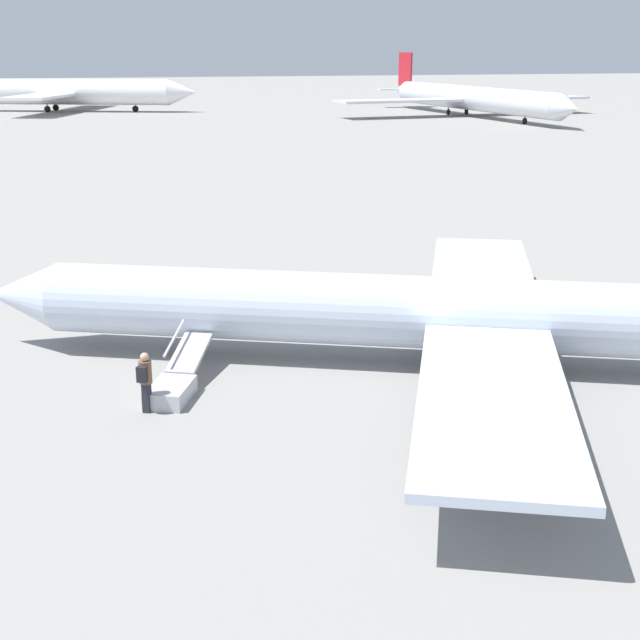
{
  "coord_description": "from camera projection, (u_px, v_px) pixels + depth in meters",
  "views": [
    {
      "loc": [
        10.98,
        24.77,
        9.75
      ],
      "look_at": [
        3.83,
        -0.9,
        1.6
      ],
      "focal_mm": 50.0,
      "sensor_mm": 36.0,
      "label": 1
    }
  ],
  "objects": [
    {
      "name": "ground_plane",
      "position": [
        443.0,
        366.0,
        28.48
      ],
      "size": [
        600.0,
        600.0,
        0.0
      ],
      "primitive_type": "plane",
      "color": "gray"
    },
    {
      "name": "airplane_main",
      "position": [
        474.0,
        314.0,
        27.83
      ],
      "size": [
        29.43,
        23.32,
        6.03
      ],
      "rotation": [
        0.0,
        0.0,
        -0.42
      ],
      "color": "silver",
      "rests_on": "ground"
    },
    {
      "name": "airplane_far_center",
      "position": [
        470.0,
        98.0,
        131.89
      ],
      "size": [
        40.73,
        52.4,
        9.05
      ],
      "rotation": [
        0.0,
        0.0,
        1.65
      ],
      "color": "silver",
      "rests_on": "ground"
    },
    {
      "name": "airplane_taxiing_distant",
      "position": [
        64.0,
        92.0,
        141.77
      ],
      "size": [
        40.57,
        31.39,
        10.43
      ],
      "rotation": [
        0.0,
        0.0,
        2.78
      ],
      "color": "white",
      "rests_on": "ground"
    },
    {
      "name": "passenger",
      "position": [
        145.0,
        378.0,
        24.62
      ],
      "size": [
        0.46,
        0.57,
        1.74
      ],
      "rotation": [
        0.0,
        0.0,
        -1.99
      ],
      "color": "#23232D",
      "rests_on": "ground"
    },
    {
      "name": "boarding_stairs",
      "position": [
        174.0,
        384.0,
        25.99
      ],
      "size": [
        2.56,
        4.08,
        1.56
      ],
      "rotation": [
        0.0,
        0.0,
        -1.99
      ],
      "color": "#B2B2B7",
      "rests_on": "ground"
    }
  ]
}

